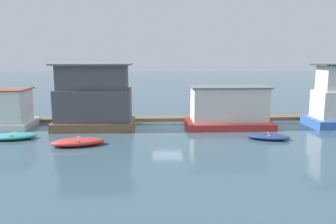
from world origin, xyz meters
TOP-DOWN VIEW (x-y plane):
  - ground_plane at (0.00, 0.00)m, footprint 200.00×200.00m
  - dock_walkway at (0.00, 2.88)m, footprint 42.40×1.71m
  - houseboat_brown at (-5.94, -0.32)m, footprint 6.39×3.59m
  - houseboat_red at (5.01, -0.41)m, footprint 6.96×3.70m
  - dinghy_teal at (-11.05, -3.71)m, footprint 3.36×1.95m
  - dinghy_red at (-6.13, -5.60)m, footprint 3.66×2.11m
  - dinghy_navy at (6.91, -4.59)m, footprint 3.23×2.15m
  - mooring_post_near_left at (-11.77, 1.78)m, footprint 0.22×0.22m

SIDE VIEW (x-z plane):
  - ground_plane at x=0.00m, z-range 0.00..0.00m
  - dock_walkway at x=0.00m, z-range 0.00..0.30m
  - dinghy_navy at x=6.91m, z-range 0.00..0.40m
  - dinghy_teal at x=-11.05m, z-range 0.00..0.46m
  - dinghy_red at x=-6.13m, z-range 0.00..0.53m
  - mooring_post_near_left at x=-11.77m, z-range 0.00..1.49m
  - houseboat_red at x=5.01m, z-range -0.11..3.28m
  - houseboat_brown at x=-5.94m, z-range -0.20..5.02m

